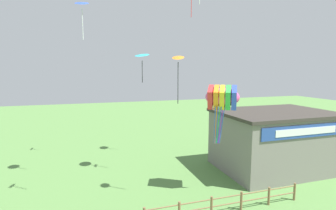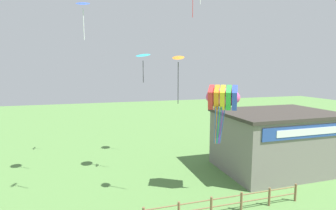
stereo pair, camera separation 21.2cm
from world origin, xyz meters
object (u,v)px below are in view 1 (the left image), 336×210
(seaside_building, at_px, (274,140))
(kite_cyan_delta, at_px, (142,55))
(kite_blue_delta, at_px, (82,4))
(kite_rainbow_parafoil, at_px, (222,97))
(kite_orange_delta, at_px, (178,62))

(seaside_building, height_order, kite_cyan_delta, kite_cyan_delta)
(seaside_building, xyz_separation_m, kite_blue_delta, (-14.59, 2.05, 10.09))
(kite_rainbow_parafoil, bearing_deg, kite_orange_delta, -179.44)
(seaside_building, height_order, kite_blue_delta, kite_blue_delta)
(kite_rainbow_parafoil, relative_size, kite_cyan_delta, 1.67)
(kite_orange_delta, distance_m, kite_blue_delta, 8.03)
(seaside_building, bearing_deg, kite_blue_delta, 172.00)
(seaside_building, relative_size, kite_blue_delta, 3.40)
(kite_blue_delta, bearing_deg, kite_rainbow_parafoil, -28.91)
(seaside_building, xyz_separation_m, kite_cyan_delta, (-10.45, 2.23, 6.77))
(kite_rainbow_parafoil, xyz_separation_m, kite_orange_delta, (-3.01, -0.03, 2.20))
(seaside_building, distance_m, kite_rainbow_parafoil, 7.86)
(kite_orange_delta, bearing_deg, seaside_building, 15.34)
(seaside_building, height_order, kite_orange_delta, kite_orange_delta)
(seaside_building, height_order, kite_rainbow_parafoil, kite_rainbow_parafoil)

